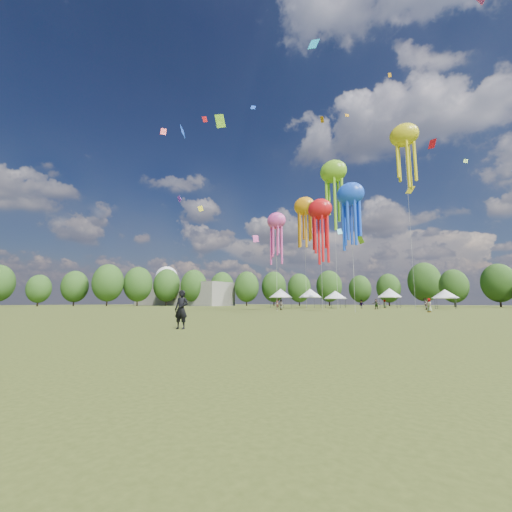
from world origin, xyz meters
The scene contains 10 objects.
ground centered at (0.00, 0.00, 0.00)m, with size 300.00×300.00×0.00m, color #384416.
observer_main centered at (7.49, -2.46, 0.88)m, with size 0.64×0.42×1.76m, color black.
spectator_near centered at (-6.97, 31.89, 0.82)m, with size 0.80×0.62×1.64m, color gray.
spectators_far centered at (2.39, 47.10, 0.87)m, with size 32.36×26.06×1.85m.
festival_tents centered at (-5.38, 55.01, 3.07)m, with size 36.78×11.70×4.26m.
show_kites centered at (-0.37, 41.54, 20.48)m, with size 24.90×24.14×32.04m.
small_kites centered at (0.44, 41.93, 29.92)m, with size 71.41×63.97×43.71m.
treeline centered at (-3.87, 62.51, 6.54)m, with size 201.57×95.24×13.43m.
hangar centered at (-72.00, 72.00, 4.00)m, with size 40.00×12.00×8.00m, color gray.
radome centered at (-88.00, 78.00, 9.99)m, with size 9.00×9.00×16.00m.
Camera 1 is at (18.79, -13.02, 1.20)m, focal length 22.99 mm.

